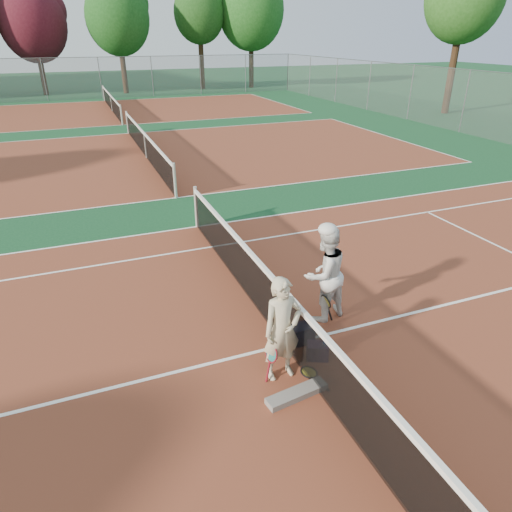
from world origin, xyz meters
The scene contains 21 objects.
ground centered at (0.00, 0.00, 0.00)m, with size 130.00×130.00×0.00m, color #103C1F.
court_main centered at (0.00, 0.00, 0.00)m, with size 23.77×10.97×0.01m, color brown.
court_far_a centered at (0.00, 13.50, 0.00)m, with size 23.77×10.97×0.01m, color brown.
court_far_b centered at (0.00, 27.00, 0.00)m, with size 23.77×10.97×0.01m, color brown.
net_main centered at (0.00, 0.00, 0.51)m, with size 0.10×10.98×1.02m, color black, non-canonical shape.
net_far_a centered at (0.00, 13.50, 0.51)m, with size 0.10×10.98×1.02m, color black, non-canonical shape.
net_far_b centered at (0.00, 27.00, 0.51)m, with size 0.10×10.98×1.02m, color black, non-canonical shape.
fence_back centered at (0.00, 34.00, 1.50)m, with size 32.00×0.06×3.00m, color slate, non-canonical shape.
player_a centered at (-0.35, -0.62, 0.81)m, with size 0.59×0.39×1.63m, color #C3B797.
player_b centered at (0.97, 0.52, 0.87)m, with size 0.85×0.66×1.74m, color silver.
racket_red centered at (-0.53, -0.66, 0.30)m, with size 0.14×0.27×0.59m, color maroon, non-canonical shape.
racket_black_held centered at (0.92, 0.32, 0.29)m, with size 0.24×0.27×0.57m, color black, non-canonical shape.
racket_spare centered at (0.05, -0.76, 0.01)m, with size 0.60×0.27×0.03m, color black, non-canonical shape.
sports_bag_navy centered at (0.28, -0.01, 0.16)m, with size 0.40×0.27×0.31m, color black.
sports_bag_purple centered at (0.34, -0.49, 0.13)m, with size 0.33×0.23×0.27m, color #26102D.
net_cover_canvas centered at (-0.34, -1.13, 0.05)m, with size 0.93×0.22×0.10m, color slate.
water_bottle centered at (0.41, -0.54, 0.15)m, with size 0.09×0.09×0.30m, color silver.
tree_back_maroon centered at (-4.18, 38.29, 5.29)m, with size 5.07×5.07×8.23m.
tree_back_3 centered at (2.19, 37.04, 5.75)m, with size 5.06×5.06×8.68m.
tree_back_4 centered at (9.18, 37.79, 6.18)m, with size 4.38×4.38×8.73m.
tree_back_5 centered at (13.83, 37.39, 6.46)m, with size 5.87×5.87×9.85m.
Camera 1 is at (-2.67, -5.47, 4.59)m, focal length 32.00 mm.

